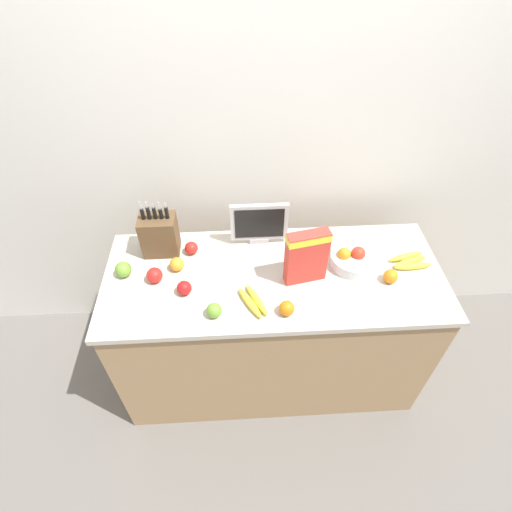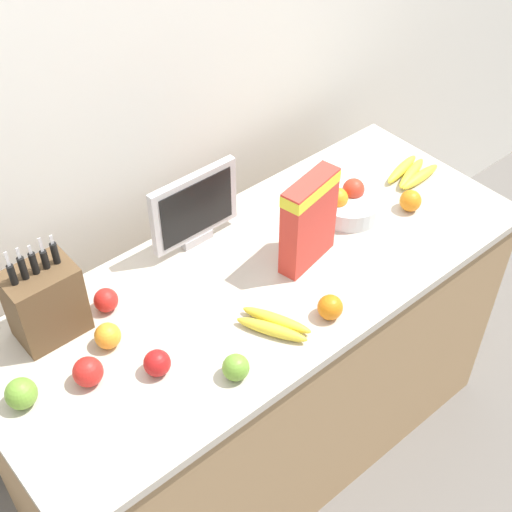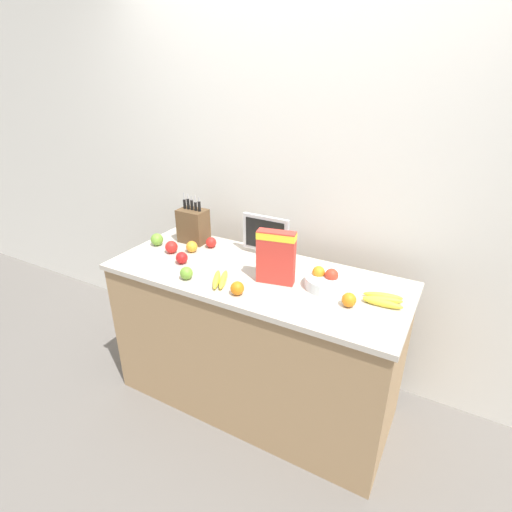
% 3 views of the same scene
% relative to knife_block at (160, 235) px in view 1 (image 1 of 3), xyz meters
% --- Properties ---
extents(ground_plane, '(14.00, 14.00, 0.00)m').
position_rel_knife_block_xyz_m(ground_plane, '(0.56, -0.20, -1.01)').
color(ground_plane, slate).
extents(wall_back, '(9.00, 0.06, 2.60)m').
position_rel_knife_block_xyz_m(wall_back, '(0.56, 0.35, 0.29)').
color(wall_back, silver).
rests_on(wall_back, ground_plane).
extents(counter, '(1.67, 0.68, 0.90)m').
position_rel_knife_block_xyz_m(counter, '(0.56, -0.20, -0.56)').
color(counter, tan).
rests_on(counter, ground_plane).
extents(knife_block, '(0.18, 0.13, 0.32)m').
position_rel_knife_block_xyz_m(knife_block, '(0.00, 0.00, 0.00)').
color(knife_block, brown).
rests_on(knife_block, counter).
extents(small_monitor, '(0.29, 0.03, 0.25)m').
position_rel_knife_block_xyz_m(small_monitor, '(0.50, 0.03, 0.02)').
color(small_monitor, '#B7B7BC').
rests_on(small_monitor, counter).
extents(cereal_box, '(0.21, 0.10, 0.29)m').
position_rel_knife_block_xyz_m(cereal_box, '(0.71, -0.23, 0.05)').
color(cereal_box, red).
rests_on(cereal_box, counter).
extents(fruit_bowl, '(0.23, 0.23, 0.11)m').
position_rel_knife_block_xyz_m(fruit_bowl, '(0.96, -0.16, -0.07)').
color(fruit_bowl, silver).
rests_on(fruit_bowl, counter).
extents(banana_bunch_left, '(0.20, 0.13, 0.03)m').
position_rel_knife_block_xyz_m(banana_bunch_left, '(1.25, -0.17, -0.09)').
color(banana_bunch_left, yellow).
rests_on(banana_bunch_left, counter).
extents(banana_bunch_right, '(0.15, 0.21, 0.03)m').
position_rel_knife_block_xyz_m(banana_bunch_right, '(0.45, -0.38, -0.09)').
color(banana_bunch_right, yellow).
rests_on(banana_bunch_right, counter).
extents(apple_leftmost, '(0.08, 0.08, 0.08)m').
position_rel_knife_block_xyz_m(apple_leftmost, '(-0.01, -0.21, -0.07)').
color(apple_leftmost, red).
rests_on(apple_leftmost, counter).
extents(apple_middle, '(0.07, 0.07, 0.07)m').
position_rel_knife_block_xyz_m(apple_middle, '(0.13, -0.30, -0.08)').
color(apple_middle, red).
rests_on(apple_middle, counter).
extents(apple_rear, '(0.07, 0.07, 0.07)m').
position_rel_knife_block_xyz_m(apple_rear, '(0.15, -0.03, -0.08)').
color(apple_rear, red).
rests_on(apple_rear, counter).
extents(apple_rightmost, '(0.07, 0.07, 0.07)m').
position_rel_knife_block_xyz_m(apple_rightmost, '(0.28, -0.43, -0.08)').
color(apple_rightmost, '#6B9E33').
rests_on(apple_rightmost, counter).
extents(apple_by_knife_block, '(0.08, 0.08, 0.08)m').
position_rel_knife_block_xyz_m(apple_by_knife_block, '(-0.17, -0.16, -0.07)').
color(apple_by_knife_block, '#6B9E33').
rests_on(apple_by_knife_block, counter).
extents(orange_near_bowl, '(0.07, 0.07, 0.07)m').
position_rel_knife_block_xyz_m(orange_near_bowl, '(0.09, -0.14, -0.08)').
color(orange_near_bowl, orange).
rests_on(orange_near_bowl, counter).
extents(orange_back_center, '(0.07, 0.07, 0.07)m').
position_rel_knife_block_xyz_m(orange_back_center, '(1.11, -0.28, -0.08)').
color(orange_back_center, orange).
rests_on(orange_back_center, counter).
extents(orange_mid_right, '(0.07, 0.07, 0.07)m').
position_rel_knife_block_xyz_m(orange_mid_right, '(0.60, -0.44, -0.08)').
color(orange_mid_right, orange).
rests_on(orange_mid_right, counter).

